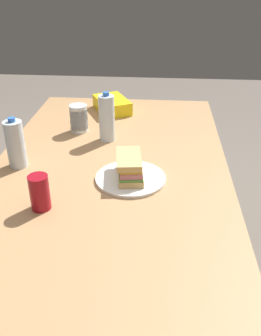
# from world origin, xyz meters

# --- Properties ---
(ground_plane) EXTENTS (8.00, 8.00, 0.00)m
(ground_plane) POSITION_xyz_m (0.00, 0.00, 0.00)
(ground_plane) COLOR #70665B
(dining_table) EXTENTS (1.67, 0.95, 0.75)m
(dining_table) POSITION_xyz_m (0.00, 0.00, 0.66)
(dining_table) COLOR tan
(dining_table) RESTS_ON ground_plane
(paper_plate) EXTENTS (0.26, 0.26, 0.01)m
(paper_plate) POSITION_xyz_m (-0.09, -0.09, 0.75)
(paper_plate) COLOR white
(paper_plate) RESTS_ON dining_table
(sandwich) EXTENTS (0.19, 0.12, 0.08)m
(sandwich) POSITION_xyz_m (-0.09, -0.09, 0.80)
(sandwich) COLOR #DBB26B
(sandwich) RESTS_ON paper_plate
(soda_can_red) EXTENTS (0.07, 0.07, 0.12)m
(soda_can_red) POSITION_xyz_m (-0.30, 0.19, 0.81)
(soda_can_red) COLOR maroon
(soda_can_red) RESTS_ON dining_table
(chip_bag) EXTENTS (0.27, 0.24, 0.07)m
(chip_bag) POSITION_xyz_m (0.63, 0.07, 0.78)
(chip_bag) COLOR yellow
(chip_bag) RESTS_ON dining_table
(water_bottle_tall) EXTENTS (0.07, 0.07, 0.21)m
(water_bottle_tall) POSITION_xyz_m (-0.02, 0.36, 0.84)
(water_bottle_tall) COLOR silver
(water_bottle_tall) RESTS_ON dining_table
(plastic_cup_stack) EXTENTS (0.08, 0.08, 0.13)m
(plastic_cup_stack) POSITION_xyz_m (0.34, 0.19, 0.81)
(plastic_cup_stack) COLOR silver
(plastic_cup_stack) RESTS_ON dining_table
(water_bottle_spare) EXTENTS (0.07, 0.07, 0.23)m
(water_bottle_spare) POSITION_xyz_m (0.26, 0.04, 0.85)
(water_bottle_spare) COLOR silver
(water_bottle_spare) RESTS_ON dining_table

